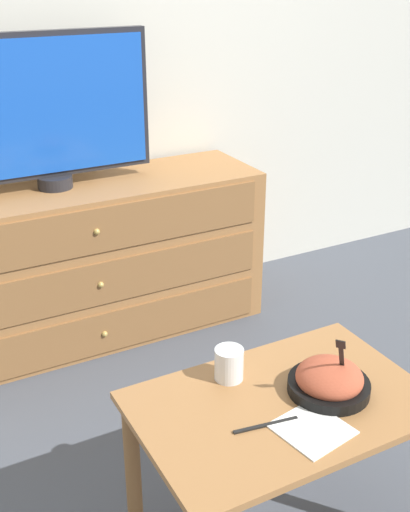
% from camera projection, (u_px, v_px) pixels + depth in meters
% --- Properties ---
extents(ground_plane, '(12.00, 12.00, 0.00)m').
position_uv_depth(ground_plane, '(92.00, 303.00, 3.07)').
color(ground_plane, '#474C56').
extents(wall_back, '(12.00, 0.05, 2.60)m').
position_uv_depth(wall_back, '(65.00, 14.00, 2.54)').
color(wall_back, silver).
rests_on(wall_back, ground_plane).
extents(dresser, '(1.52, 0.45, 0.68)m').
position_uv_depth(dresser, '(83.00, 263.00, 2.69)').
color(dresser, '#9E6B3D').
rests_on(dresser, ground_plane).
extents(tv, '(0.80, 0.14, 0.59)m').
position_uv_depth(tv, '(48.00, 110.00, 2.41)').
color(tv, '#232328').
rests_on(tv, dresser).
extents(coffee_table, '(0.75, 0.49, 0.46)m').
position_uv_depth(coffee_table, '(281.00, 427.00, 1.68)').
color(coffee_table, '#9E6B3D').
rests_on(coffee_table, ground_plane).
extents(takeout_bowl, '(0.22, 0.22, 0.19)m').
position_uv_depth(takeout_bowl, '(329.00, 381.00, 1.67)').
color(takeout_bowl, black).
rests_on(takeout_bowl, coffee_table).
extents(drink_cup, '(0.08, 0.08, 0.09)m').
position_uv_depth(drink_cup, '(229.00, 366.00, 1.72)').
color(drink_cup, white).
rests_on(drink_cup, coffee_table).
extents(napkin, '(0.19, 0.19, 0.00)m').
position_uv_depth(napkin, '(312.00, 429.00, 1.55)').
color(napkin, white).
rests_on(napkin, coffee_table).
extents(knife, '(0.17, 0.04, 0.01)m').
position_uv_depth(knife, '(266.00, 425.00, 1.56)').
color(knife, black).
rests_on(knife, coffee_table).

